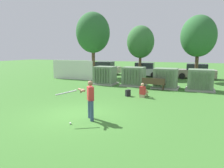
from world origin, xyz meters
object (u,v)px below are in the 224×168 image
object	(u,v)px
seated_spectator	(143,91)
parked_car_leftmost	(104,68)
backpack	(128,93)
park_bench	(153,83)
batter	(89,98)
transformer_mid_east	(166,79)
parked_car_left_of_center	(144,70)
sports_ball	(70,123)
transformer_west	(105,76)
parked_car_right_of_center	(196,72)
transformer_mid_west	(134,77)
transformer_east	(200,80)

from	to	relation	value
seated_spectator	parked_car_leftmost	distance (m)	13.94
seated_spectator	backpack	world-z (taller)	seated_spectator
backpack	parked_car_leftmost	distance (m)	13.47
park_bench	batter	distance (m)	8.33
transformer_mid_east	parked_car_left_of_center	distance (m)	7.85
transformer_mid_east	backpack	size ratio (longest dim) A/B	4.77
backpack	sports_ball	bearing A→B (deg)	-94.77
transformer_west	sports_ball	xyz separation A→B (m)	(3.01, -10.07, -0.74)
sports_ball	parked_car_leftmost	bearing A→B (deg)	110.39
sports_ball	parked_car_left_of_center	size ratio (longest dim) A/B	0.02
park_bench	parked_car_right_of_center	bearing A→B (deg)	70.19
parked_car_right_of_center	transformer_mid_west	bearing A→B (deg)	-125.18
transformer_west	batter	xyz separation A→B (m)	(3.44, -9.21, 0.19)
sports_ball	backpack	bearing A→B (deg)	85.23
batter	transformer_mid_east	bearing A→B (deg)	78.10
transformer_mid_west	batter	bearing A→B (deg)	-85.19
park_bench	parked_car_right_of_center	size ratio (longest dim) A/B	0.43
transformer_east	parked_car_leftmost	size ratio (longest dim) A/B	0.50
batter	seated_spectator	distance (m)	5.46
sports_ball	parked_car_right_of_center	size ratio (longest dim) A/B	0.02
park_bench	transformer_west	bearing A→B (deg)	167.97
backpack	parked_car_right_of_center	bearing A→B (deg)	70.20
batter	parked_car_left_of_center	size ratio (longest dim) A/B	0.40
batter	parked_car_left_of_center	distance (m)	16.33
sports_ball	park_bench	bearing A→B (deg)	80.06
parked_car_left_of_center	parked_car_right_of_center	bearing A→B (deg)	1.76
transformer_west	transformer_mid_west	xyz separation A→B (m)	(2.64, 0.25, 0.00)
transformer_west	sports_ball	distance (m)	10.53
transformer_mid_east	transformer_west	bearing A→B (deg)	-179.68
batter	sports_ball	size ratio (longest dim) A/B	19.33
park_bench	parked_car_leftmost	bearing A→B (deg)	133.83
transformer_east	backpack	bearing A→B (deg)	-137.62
transformer_east	seated_spectator	xyz separation A→B (m)	(-3.45, -3.97, -0.41)
transformer_mid_east	parked_car_leftmost	size ratio (longest dim) A/B	0.50
transformer_west	backpack	xyz separation A→B (m)	(3.51, -4.01, -0.57)
transformer_mid_west	transformer_east	xyz separation A→B (m)	(5.34, -0.18, 0.00)
transformer_mid_east	batter	distance (m)	9.45
transformer_west	transformer_mid_west	distance (m)	2.65
parked_car_left_of_center	parked_car_right_of_center	xyz separation A→B (m)	(5.72, 0.18, 0.00)
sports_ball	parked_car_left_of_center	distance (m)	17.16
transformer_mid_east	sports_ball	bearing A→B (deg)	-103.28
parked_car_leftmost	batter	bearing A→B (deg)	-67.37
backpack	seated_spectator	bearing A→B (deg)	6.10
backpack	parked_car_leftmost	bearing A→B (deg)	121.47
backpack	parked_car_leftmost	world-z (taller)	parked_car_leftmost
seated_spectator	parked_car_right_of_center	world-z (taller)	parked_car_right_of_center
batter	transformer_mid_west	bearing A→B (deg)	94.81
transformer_east	parked_car_left_of_center	world-z (taller)	same
backpack	batter	bearing A→B (deg)	-90.78
backpack	parked_car_right_of_center	world-z (taller)	parked_car_right_of_center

